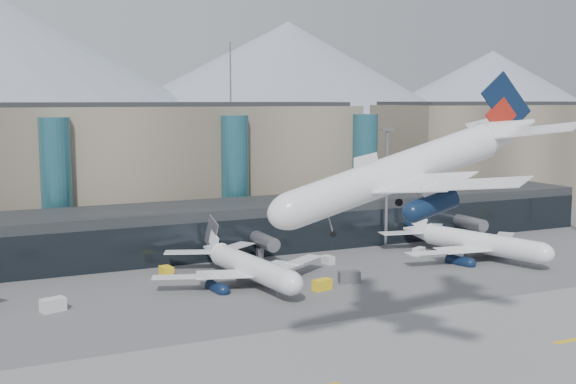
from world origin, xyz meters
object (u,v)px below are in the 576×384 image
object	(u,v)px
veh_a	(53,305)
veh_c	(349,277)
lightmast_mid	(387,180)
veh_g	(328,260)
veh_h	(322,285)
hero_jet	(419,158)
jet_parked_right	(466,235)
veh_b	(166,271)
veh_d	(419,252)
jet_parked_mid	(242,257)

from	to	relation	value
veh_a	veh_c	world-z (taller)	veh_c
veh_a	veh_c	size ratio (longest dim) A/B	0.97
lightmast_mid	veh_c	size ratio (longest dim) A/B	7.01
veh_c	veh_g	xyz separation A→B (m)	(3.51, 14.50, -0.24)
lightmast_mid	veh_g	xyz separation A→B (m)	(-19.28, -9.72, -13.65)
veh_c	lightmast_mid	bearing A→B (deg)	60.86
veh_a	veh_h	distance (m)	42.91
hero_jet	jet_parked_right	bearing A→B (deg)	50.96
veh_b	veh_g	bearing A→B (deg)	-104.63
jet_parked_right	veh_g	xyz separation A→B (m)	(-28.41, 5.85, -3.71)
hero_jet	veh_d	distance (m)	66.93
veh_b	veh_h	xyz separation A→B (m)	(21.10, -20.50, 0.05)
veh_a	veh_g	bearing A→B (deg)	-5.12
jet_parked_right	veh_a	size ratio (longest dim) A/B	10.40
lightmast_mid	jet_parked_mid	bearing A→B (deg)	-158.40
hero_jet	veh_b	bearing A→B (deg)	110.02
veh_b	veh_d	world-z (taller)	veh_b
jet_parked_mid	veh_h	distance (m)	15.22
jet_parked_mid	veh_c	xyz separation A→B (m)	(16.55, -8.64, -3.28)
hero_jet	veh_c	size ratio (longest dim) A/B	10.17
veh_d	veh_g	bearing A→B (deg)	149.50
veh_b	veh_c	world-z (taller)	veh_c
hero_jet	veh_c	bearing A→B (deg)	76.55
hero_jet	lightmast_mid	bearing A→B (deg)	65.11
veh_a	veh_c	distance (m)	49.09
lightmast_mid	veh_b	distance (m)	52.49
veh_b	veh_d	bearing A→B (deg)	-103.22
hero_jet	veh_d	bearing A→B (deg)	59.28
veh_b	veh_g	world-z (taller)	veh_b
hero_jet	veh_b	xyz separation A→B (m)	(-15.23, 55.77, -24.12)
veh_g	veh_h	distance (m)	19.50
jet_parked_right	veh_a	world-z (taller)	jet_parked_right
veh_a	veh_d	bearing A→B (deg)	-9.19
hero_jet	jet_parked_right	distance (m)	67.15
lightmast_mid	veh_c	distance (m)	35.85
jet_parked_mid	veh_d	bearing A→B (deg)	-90.38
hero_jet	jet_parked_right	size ratio (longest dim) A/B	1.01
veh_a	jet_parked_right	bearing A→B (deg)	-13.21
veh_g	veh_b	bearing A→B (deg)	-105.86
jet_parked_mid	veh_a	xyz separation A→B (m)	(-32.39, -4.80, -3.30)
lightmast_mid	veh_b	xyz separation A→B (m)	(-50.35, -5.97, -13.57)
lightmast_mid	veh_h	world-z (taller)	lightmast_mid
hero_jet	jet_parked_right	xyz separation A→B (m)	(44.26, 46.17, -20.49)
lightmast_mid	veh_a	xyz separation A→B (m)	(-71.74, -20.38, -13.42)
jet_parked_right	veh_h	world-z (taller)	jet_parked_right
jet_parked_mid	veh_d	world-z (taller)	jet_parked_mid
lightmast_mid	veh_c	bearing A→B (deg)	-133.27
veh_b	veh_d	size ratio (longest dim) A/B	1.04
veh_a	lightmast_mid	bearing A→B (deg)	-0.75
veh_a	veh_g	size ratio (longest dim) A/B	1.34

